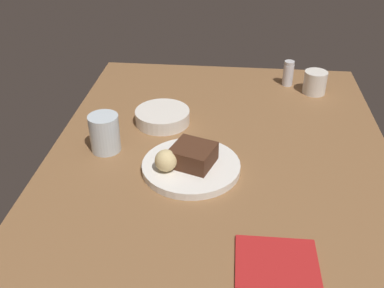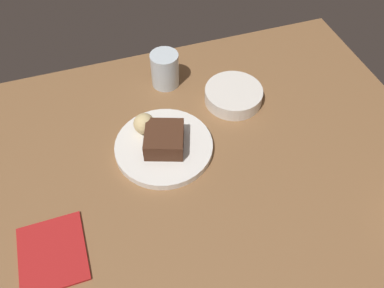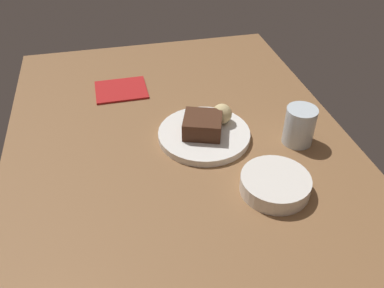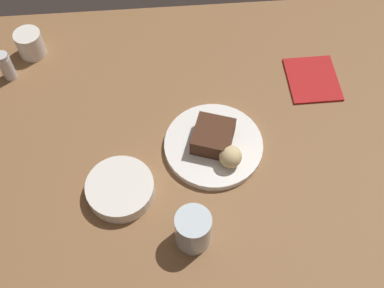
% 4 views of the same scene
% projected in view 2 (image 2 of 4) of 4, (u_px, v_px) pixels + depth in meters
% --- Properties ---
extents(dining_table, '(1.20, 0.84, 0.03)m').
position_uv_depth(dining_table, '(181.00, 171.00, 0.89)').
color(dining_table, brown).
rests_on(dining_table, ground).
extents(dessert_plate, '(0.23, 0.23, 0.02)m').
position_uv_depth(dessert_plate, '(164.00, 147.00, 0.91)').
color(dessert_plate, white).
rests_on(dessert_plate, dining_table).
extents(chocolate_cake_slice, '(0.11, 0.11, 0.05)m').
position_uv_depth(chocolate_cake_slice, '(164.00, 139.00, 0.88)').
color(chocolate_cake_slice, '#472819').
rests_on(chocolate_cake_slice, dessert_plate).
extents(bread_roll, '(0.05, 0.05, 0.05)m').
position_uv_depth(bread_roll, '(144.00, 124.00, 0.91)').
color(bread_roll, '#DBC184').
rests_on(bread_roll, dessert_plate).
extents(water_glass, '(0.07, 0.07, 0.09)m').
position_uv_depth(water_glass, '(165.00, 69.00, 1.02)').
color(water_glass, silver).
rests_on(water_glass, dining_table).
extents(side_bowl, '(0.15, 0.15, 0.04)m').
position_uv_depth(side_bowl, '(233.00, 95.00, 1.00)').
color(side_bowl, white).
rests_on(side_bowl, dining_table).
extents(folded_napkin, '(0.13, 0.15, 0.01)m').
position_uv_depth(folded_napkin, '(52.00, 253.00, 0.75)').
color(folded_napkin, '#B21E1E').
rests_on(folded_napkin, dining_table).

